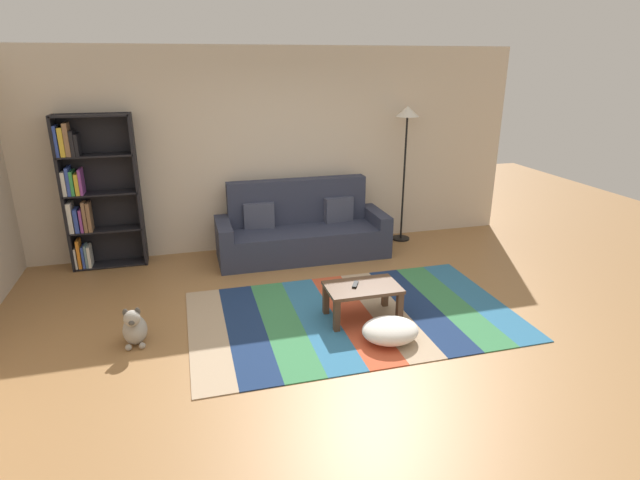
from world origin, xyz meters
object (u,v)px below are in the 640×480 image
(bookshelf, at_px, (92,193))
(pouf, at_px, (390,330))
(dog, at_px, (135,328))
(tv_remote, at_px, (355,284))
(coffee_table, at_px, (362,292))
(couch, at_px, (302,231))
(standing_lamp, at_px, (407,130))

(bookshelf, bearing_deg, pouf, -43.75)
(bookshelf, bearing_deg, dog, -75.65)
(dog, height_order, tv_remote, dog)
(bookshelf, distance_m, coffee_table, 3.61)
(bookshelf, height_order, tv_remote, bookshelf)
(coffee_table, distance_m, tv_remote, 0.11)
(pouf, xyz_separation_m, tv_remote, (-0.17, 0.53, 0.26))
(couch, relative_size, tv_remote, 15.07)
(dog, relative_size, tv_remote, 2.65)
(pouf, relative_size, standing_lamp, 0.28)
(dog, xyz_separation_m, tv_remote, (2.14, -0.06, 0.21))
(couch, distance_m, tv_remote, 1.92)
(dog, bearing_deg, coffee_table, -2.39)
(coffee_table, bearing_deg, dog, 177.61)
(coffee_table, relative_size, standing_lamp, 0.38)
(dog, xyz_separation_m, standing_lamp, (3.60, 2.08, 1.45))
(coffee_table, bearing_deg, pouf, -78.49)
(tv_remote, bearing_deg, bookshelf, 168.73)
(couch, bearing_deg, tv_remote, -86.94)
(dog, distance_m, standing_lamp, 4.40)
(bookshelf, relative_size, pouf, 3.55)
(bookshelf, height_order, coffee_table, bookshelf)
(dog, relative_size, standing_lamp, 0.21)
(standing_lamp, height_order, tv_remote, standing_lamp)
(coffee_table, xyz_separation_m, dog, (-2.21, 0.09, -0.14))
(pouf, bearing_deg, bookshelf, 136.25)
(bookshelf, distance_m, tv_remote, 3.53)
(bookshelf, bearing_deg, couch, -6.37)
(bookshelf, distance_m, dog, 2.36)
(coffee_table, bearing_deg, bookshelf, 140.94)
(pouf, xyz_separation_m, standing_lamp, (1.29, 2.67, 1.49))
(bookshelf, xyz_separation_m, tv_remote, (2.69, -2.21, -0.59))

